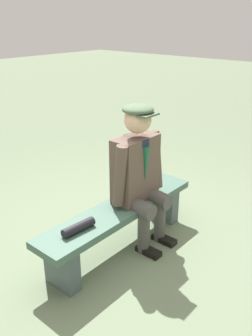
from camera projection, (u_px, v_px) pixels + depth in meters
ground_plane at (120, 247)px, 3.42m from camera, size 30.00×30.00×0.00m
bench at (120, 218)px, 3.30m from camera, size 1.74×0.36×0.43m
seated_man at (139, 171)px, 3.27m from camera, size 0.62×0.51×1.32m
rolled_magazine at (78, 227)px, 2.87m from camera, size 0.30×0.10×0.07m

